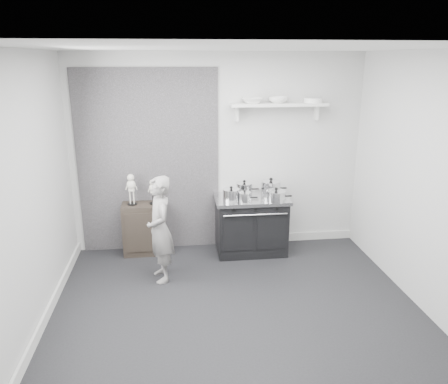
% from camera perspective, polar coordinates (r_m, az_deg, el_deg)
% --- Properties ---
extents(ground, '(4.00, 4.00, 0.00)m').
position_cam_1_polar(ground, '(4.88, 1.63, -15.23)').
color(ground, black).
rests_on(ground, ground).
extents(room_shell, '(4.02, 3.62, 2.71)m').
position_cam_1_polar(room_shell, '(4.37, 0.36, 4.25)').
color(room_shell, silver).
rests_on(room_shell, ground).
extents(wall_shelf, '(1.30, 0.26, 0.24)m').
position_cam_1_polar(wall_shelf, '(5.96, 7.14, 11.18)').
color(wall_shelf, white).
rests_on(wall_shelf, room_shell).
extents(stove, '(1.00, 0.62, 0.80)m').
position_cam_1_polar(stove, '(6.07, 3.55, -4.27)').
color(stove, black).
rests_on(stove, ground).
extents(side_cabinet, '(0.55, 0.32, 0.72)m').
position_cam_1_polar(side_cabinet, '(6.13, -10.46, -4.74)').
color(side_cabinet, black).
rests_on(side_cabinet, ground).
extents(child, '(0.41, 0.54, 1.31)m').
position_cam_1_polar(child, '(5.28, -8.35, -4.85)').
color(child, gray).
rests_on(child, ground).
extents(pot_front_left, '(0.31, 0.22, 0.20)m').
position_cam_1_polar(pot_front_left, '(5.77, 0.95, -0.36)').
color(pot_front_left, silver).
rests_on(pot_front_left, stove).
extents(pot_back_left, '(0.32, 0.23, 0.21)m').
position_cam_1_polar(pot_back_left, '(6.02, 2.66, 0.43)').
color(pot_back_left, silver).
rests_on(pot_back_left, stove).
extents(pot_back_right, '(0.36, 0.27, 0.25)m').
position_cam_1_polar(pot_back_right, '(6.04, 6.12, 0.54)').
color(pot_back_right, silver).
rests_on(pot_back_right, stove).
extents(pot_front_right, '(0.34, 0.25, 0.19)m').
position_cam_1_polar(pot_front_right, '(5.78, 6.82, -0.51)').
color(pot_front_right, silver).
rests_on(pot_front_right, stove).
extents(pot_front_center, '(0.25, 0.16, 0.16)m').
position_cam_1_polar(pot_front_center, '(5.72, 2.73, -0.68)').
color(pot_front_center, silver).
rests_on(pot_front_center, stove).
extents(skeleton_full, '(0.14, 0.09, 0.49)m').
position_cam_1_polar(skeleton_full, '(5.95, -12.02, 0.63)').
color(skeleton_full, beige).
rests_on(skeleton_full, side_cabinet).
extents(skeleton_torso, '(0.11, 0.07, 0.39)m').
position_cam_1_polar(skeleton_torso, '(5.94, -9.30, 0.26)').
color(skeleton_torso, beige).
rests_on(skeleton_torso, side_cabinet).
extents(bowl_large, '(0.29, 0.29, 0.07)m').
position_cam_1_polar(bowl_large, '(5.87, 3.72, 11.84)').
color(bowl_large, white).
rests_on(bowl_large, wall_shelf).
extents(bowl_small, '(0.26, 0.26, 0.08)m').
position_cam_1_polar(bowl_small, '(5.94, 7.06, 11.86)').
color(bowl_small, white).
rests_on(bowl_small, wall_shelf).
extents(plate_stack, '(0.25, 0.25, 0.06)m').
position_cam_1_polar(plate_stack, '(6.08, 11.56, 11.66)').
color(plate_stack, white).
rests_on(plate_stack, wall_shelf).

